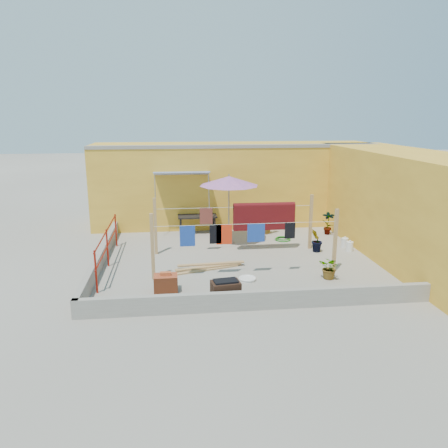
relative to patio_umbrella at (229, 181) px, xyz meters
The scene contains 21 objects.
ground 2.75m from the patio_umbrella, 87.82° to the right, with size 80.00×80.00×0.00m, color #9E998E.
wall_back 3.06m from the patio_umbrella, 79.24° to the left, with size 11.00×3.27×3.21m.
wall_right 5.57m from the patio_umbrella, 18.16° to the right, with size 2.40×9.00×3.20m, color gold.
parapet_front 5.64m from the patio_umbrella, 89.29° to the right, with size 8.30×0.16×0.44m, color gray.
parapet_left 4.77m from the patio_umbrella, 156.72° to the right, with size 0.16×7.30×0.44m, color gray.
red_railing 4.48m from the patio_umbrella, 153.01° to the right, with size 0.05×4.20×1.10m.
clothesline_rig 1.78m from the patio_umbrella, 55.27° to the right, with size 5.09×2.35×1.80m.
patio_umbrella is the anchor object (origin of this frame).
outdoor_table 2.34m from the patio_umbrella, 123.90° to the left, with size 1.43×0.73×0.67m.
brick_stack 4.93m from the patio_umbrella, 117.52° to the right, with size 0.59×0.43×0.51m.
lumber_pile 3.38m from the patio_umbrella, 109.78° to the right, with size 2.08×0.74×0.13m.
brazier 5.31m from the patio_umbrella, 98.16° to the right, with size 0.70×0.52×0.59m.
white_basin 4.10m from the patio_umbrella, 89.23° to the right, with size 0.47×0.47×0.08m.
water_jug_a 4.36m from the patio_umbrella, 14.03° to the right, with size 0.23×0.23×0.36m.
water_jug_b 4.46m from the patio_umbrella, 19.80° to the right, with size 0.23×0.23×0.36m.
green_hose 2.86m from the patio_umbrella, ahead, with size 0.56×0.56×0.08m.
plant_back_a 2.58m from the patio_umbrella, 36.56° to the left, with size 0.72×0.62×0.80m, color #185618.
plant_back_b 3.43m from the patio_umbrella, 30.47° to the left, with size 0.34×0.34×0.61m, color #185618.
plant_right_a 4.19m from the patio_umbrella, 10.41° to the left, with size 0.47×0.31×0.88m, color #185618.
plant_right_b 3.46m from the patio_umbrella, 26.84° to the right, with size 0.42×0.34×0.77m, color #185618.
plant_right_c 4.68m from the patio_umbrella, 58.33° to the right, with size 0.56×0.48×0.62m, color #185618.
Camera 1 is at (-1.91, -12.55, 4.27)m, focal length 35.00 mm.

